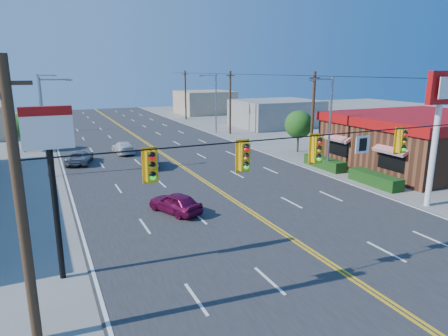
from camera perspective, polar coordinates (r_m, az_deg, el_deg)
name	(u,v)px	position (r m, az deg, el deg)	size (l,w,h in m)	color
ground	(332,266)	(19.01, 15.16, -13.40)	(160.00, 160.00, 0.00)	gray
road	(184,168)	(35.65, -5.70, -0.03)	(20.00, 120.00, 0.06)	#2D2D30
signal_span	(337,160)	(17.29, 15.87, 1.08)	(24.32, 0.34, 9.00)	#47301E
kfc	(422,140)	(40.23, 26.44, 3.60)	(16.30, 12.40, 4.70)	brown
kfc_pylon	(439,112)	(27.93, 28.32, 7.08)	(2.20, 0.36, 8.50)	white
pizza_hut_sign	(50,158)	(17.09, -23.56, 1.31)	(1.90, 0.30, 6.85)	black
streetlight_se	(328,119)	(34.87, 14.68, 6.78)	(2.55, 0.25, 8.00)	gray
streetlight_ne	(215,100)	(55.46, -1.35, 9.70)	(2.55, 0.25, 8.00)	gray
streetlight_sw	(46,122)	(34.98, -24.06, 6.05)	(2.55, 0.25, 8.00)	gray
streetlight_nw	(41,100)	(60.88, -24.64, 8.84)	(2.55, 0.25, 8.00)	gray
utility_pole_near	(313,117)	(38.89, 12.53, 7.13)	(0.28, 0.28, 8.40)	#47301E
utility_pole_mid	(230,103)	(54.25, 0.89, 9.28)	(0.28, 0.28, 8.40)	#47301E
utility_pole_far	(185,95)	(70.87, -5.52, 10.30)	(0.28, 0.28, 8.40)	#47301E
tree_kfc_rear	(299,124)	(43.01, 10.62, 6.14)	(2.94, 2.94, 4.41)	#47301E
tree_west	(22,126)	(47.13, -26.87, 5.37)	(2.80, 2.80, 4.20)	#47301E
bld_east_mid	(276,113)	(62.67, 7.45, 7.77)	(12.00, 10.00, 4.00)	gray
bld_east_far	(205,102)	(80.87, -2.79, 9.37)	(10.00, 10.00, 4.40)	tan
car_magenta	(175,204)	(24.55, -6.98, -5.06)	(1.49, 3.71, 1.27)	maroon
car_blue	(151,161)	(36.20, -10.34, 0.98)	(1.30, 3.72, 1.23)	#0D204E
car_white	(123,148)	(42.83, -14.20, 2.78)	(1.75, 4.31, 1.25)	silver
car_silver	(79,158)	(39.39, -19.95, 1.40)	(2.01, 4.36, 1.21)	gray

